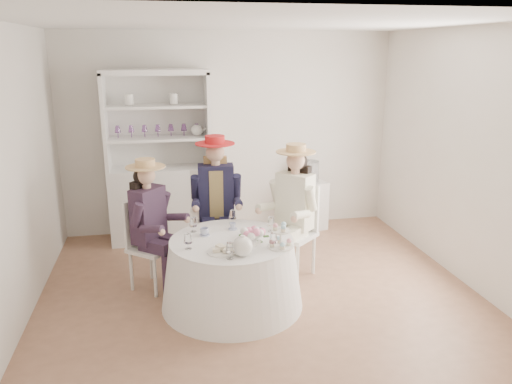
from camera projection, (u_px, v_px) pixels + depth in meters
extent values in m
plane|color=#885D44|center=(258.00, 289.00, 5.32)|extent=(4.50, 4.50, 0.00)
plane|color=white|center=(258.00, 22.00, 4.57)|extent=(4.50, 4.50, 0.00)
plane|color=silver|center=(229.00, 133.00, 6.83)|extent=(4.50, 0.00, 4.50)
plane|color=silver|center=(321.00, 238.00, 3.06)|extent=(4.50, 0.00, 4.50)
plane|color=silver|center=(16.00, 176.00, 4.53)|extent=(0.00, 4.50, 4.50)
plane|color=silver|center=(463.00, 157.00, 5.36)|extent=(0.00, 4.50, 4.50)
cone|color=white|center=(232.00, 273.00, 4.92)|extent=(1.40, 1.40, 0.67)
cylinder|color=white|center=(232.00, 241.00, 4.82)|extent=(1.20, 1.20, 0.02)
cube|color=silver|center=(162.00, 204.00, 6.60)|extent=(1.40, 0.93, 0.99)
cube|color=silver|center=(157.00, 119.00, 6.51)|extent=(1.24, 0.51, 1.21)
cube|color=silver|center=(155.00, 72.00, 6.13)|extent=(1.40, 0.93, 0.07)
cube|color=silver|center=(105.00, 122.00, 6.18)|extent=(0.22, 0.48, 1.21)
cube|color=silver|center=(207.00, 120.00, 6.42)|extent=(0.22, 0.48, 1.21)
cube|color=silver|center=(158.00, 138.00, 6.36)|extent=(1.30, 0.85, 0.03)
cube|color=silver|center=(156.00, 106.00, 6.25)|extent=(1.30, 0.85, 0.03)
sphere|color=white|center=(197.00, 130.00, 6.43)|extent=(0.15, 0.15, 0.15)
cube|color=silver|center=(307.00, 205.00, 7.07)|extent=(0.53, 0.53, 0.68)
cylinder|color=black|center=(308.00, 171.00, 6.94)|extent=(0.36, 0.36, 0.29)
cube|color=silver|center=(152.00, 248.00, 5.24)|extent=(0.56, 0.56, 0.04)
cylinder|color=silver|center=(155.00, 277.00, 5.09)|extent=(0.04, 0.04, 0.44)
cylinder|color=silver|center=(174.00, 266.00, 5.36)|extent=(0.04, 0.04, 0.44)
cylinder|color=silver|center=(131.00, 271.00, 5.24)|extent=(0.04, 0.04, 0.44)
cylinder|color=silver|center=(151.00, 260.00, 5.51)|extent=(0.04, 0.04, 0.44)
cube|color=silver|center=(137.00, 221.00, 5.24)|extent=(0.27, 0.31, 0.50)
cube|color=black|center=(148.00, 215.00, 5.14)|extent=(0.38, 0.40, 0.58)
cube|color=black|center=(155.00, 246.00, 5.08)|extent=(0.34, 0.32, 0.12)
cylinder|color=black|center=(167.00, 276.00, 5.10)|extent=(0.10, 0.10, 0.46)
cylinder|color=black|center=(137.00, 215.00, 4.93)|extent=(0.19, 0.18, 0.27)
cube|color=black|center=(166.00, 241.00, 5.24)|extent=(0.34, 0.32, 0.12)
cylinder|color=black|center=(178.00, 269.00, 5.25)|extent=(0.10, 0.10, 0.46)
cylinder|color=black|center=(164.00, 204.00, 5.28)|extent=(0.19, 0.18, 0.27)
cylinder|color=#D8A889|center=(147.00, 186.00, 5.06)|extent=(0.09, 0.09, 0.08)
sphere|color=#D8A889|center=(146.00, 175.00, 5.03)|extent=(0.19, 0.19, 0.19)
sphere|color=black|center=(143.00, 176.00, 5.05)|extent=(0.19, 0.19, 0.19)
cube|color=black|center=(141.00, 198.00, 5.13)|extent=(0.21, 0.24, 0.38)
cylinder|color=tan|center=(145.00, 167.00, 5.00)|extent=(0.40, 0.40, 0.01)
cylinder|color=tan|center=(145.00, 163.00, 4.99)|extent=(0.20, 0.20, 0.08)
cube|color=silver|center=(217.00, 227.00, 5.75)|extent=(0.47, 0.47, 0.04)
cylinder|color=silver|center=(202.00, 253.00, 5.63)|extent=(0.04, 0.04, 0.48)
cylinder|color=silver|center=(233.00, 252.00, 5.67)|extent=(0.04, 0.04, 0.48)
cylinder|color=silver|center=(202.00, 242.00, 5.97)|extent=(0.04, 0.04, 0.48)
cylinder|color=silver|center=(231.00, 241.00, 6.00)|extent=(0.04, 0.04, 0.48)
cube|color=silver|center=(216.00, 197.00, 5.85)|extent=(0.42, 0.07, 0.55)
cube|color=#1C1C38|center=(216.00, 192.00, 5.66)|extent=(0.41, 0.25, 0.64)
cube|color=tan|center=(216.00, 192.00, 5.66)|extent=(0.17, 0.25, 0.55)
cube|color=#1C1C38|center=(208.00, 224.00, 5.59)|extent=(0.17, 0.38, 0.13)
cylinder|color=#1C1C38|center=(209.00, 256.00, 5.53)|extent=(0.11, 0.11, 0.51)
cylinder|color=#1C1C38|center=(196.00, 187.00, 5.57)|extent=(0.11, 0.20, 0.30)
cube|color=#1C1C38|center=(226.00, 223.00, 5.61)|extent=(0.17, 0.38, 0.13)
cylinder|color=#1C1C38|center=(227.00, 255.00, 5.55)|extent=(0.11, 0.11, 0.51)
cylinder|color=#1C1C38|center=(236.00, 186.00, 5.62)|extent=(0.11, 0.20, 0.30)
cylinder|color=#D8A889|center=(215.00, 163.00, 5.56)|extent=(0.10, 0.10, 0.09)
sphere|color=#D8A889|center=(215.00, 152.00, 5.53)|extent=(0.21, 0.21, 0.21)
sphere|color=tan|center=(215.00, 153.00, 5.58)|extent=(0.21, 0.21, 0.21)
cube|color=tan|center=(215.00, 174.00, 5.69)|extent=(0.27, 0.11, 0.42)
cylinder|color=red|center=(215.00, 143.00, 5.50)|extent=(0.44, 0.44, 0.01)
cylinder|color=red|center=(215.00, 140.00, 5.49)|extent=(0.22, 0.22, 0.09)
cube|color=silver|center=(293.00, 235.00, 5.52)|extent=(0.60, 0.60, 0.04)
cylinder|color=silver|center=(271.00, 257.00, 5.56)|extent=(0.04, 0.04, 0.47)
cylinder|color=silver|center=(297.00, 264.00, 5.36)|extent=(0.04, 0.04, 0.47)
cylinder|color=silver|center=(288.00, 247.00, 5.82)|extent=(0.04, 0.04, 0.47)
cylinder|color=silver|center=(313.00, 254.00, 5.62)|extent=(0.04, 0.04, 0.47)
cube|color=silver|center=(303.00, 206.00, 5.59)|extent=(0.30, 0.32, 0.53)
cube|color=white|center=(295.00, 201.00, 5.43)|extent=(0.42, 0.43, 0.62)
cube|color=white|center=(279.00, 229.00, 5.46)|extent=(0.36, 0.35, 0.13)
cylinder|color=white|center=(271.00, 261.00, 5.43)|extent=(0.11, 0.11, 0.49)
cylinder|color=white|center=(276.00, 192.00, 5.50)|extent=(0.20, 0.20, 0.29)
cube|color=white|center=(294.00, 233.00, 5.35)|extent=(0.36, 0.35, 0.13)
cylinder|color=white|center=(286.00, 265.00, 5.32)|extent=(0.11, 0.11, 0.49)
cylinder|color=white|center=(310.00, 199.00, 5.25)|extent=(0.20, 0.20, 0.29)
cylinder|color=#D8A889|center=(295.00, 171.00, 5.34)|extent=(0.10, 0.10, 0.09)
sphere|color=#D8A889|center=(296.00, 161.00, 5.31)|extent=(0.20, 0.20, 0.20)
sphere|color=black|center=(298.00, 161.00, 5.35)|extent=(0.20, 0.20, 0.20)
cube|color=black|center=(299.00, 183.00, 5.45)|extent=(0.23, 0.25, 0.40)
cylinder|color=tan|center=(296.00, 152.00, 5.28)|extent=(0.43, 0.43, 0.01)
cylinder|color=tan|center=(296.00, 148.00, 5.27)|extent=(0.21, 0.21, 0.09)
cube|color=silver|center=(203.00, 206.00, 6.61)|extent=(0.54, 0.54, 0.04)
cylinder|color=silver|center=(219.00, 220.00, 6.80)|extent=(0.04, 0.04, 0.45)
cylinder|color=silver|center=(196.00, 218.00, 6.87)|extent=(0.04, 0.04, 0.45)
cylinder|color=silver|center=(212.00, 228.00, 6.49)|extent=(0.04, 0.04, 0.45)
cylinder|color=silver|center=(188.00, 226.00, 6.56)|extent=(0.04, 0.04, 0.45)
cube|color=silver|center=(198.00, 190.00, 6.37)|extent=(0.37, 0.18, 0.51)
imported|color=white|center=(205.00, 232.00, 4.92)|extent=(0.10, 0.10, 0.07)
imported|color=white|center=(233.00, 226.00, 5.09)|extent=(0.09, 0.09, 0.06)
imported|color=white|center=(259.00, 232.00, 4.93)|extent=(0.10, 0.10, 0.06)
imported|color=white|center=(253.00, 235.00, 4.87)|extent=(0.28, 0.28, 0.06)
sphere|color=pink|center=(260.00, 232.00, 4.73)|extent=(0.08, 0.08, 0.08)
sphere|color=white|center=(258.00, 231.00, 4.77)|extent=(0.08, 0.08, 0.08)
sphere|color=pink|center=(254.00, 230.00, 4.78)|extent=(0.08, 0.08, 0.08)
sphere|color=white|center=(250.00, 231.00, 4.78)|extent=(0.08, 0.08, 0.08)
sphere|color=pink|center=(247.00, 232.00, 4.75)|extent=(0.08, 0.08, 0.08)
sphere|color=white|center=(247.00, 233.00, 4.71)|extent=(0.08, 0.08, 0.08)
sphere|color=pink|center=(249.00, 235.00, 4.67)|extent=(0.08, 0.08, 0.08)
sphere|color=white|center=(253.00, 235.00, 4.66)|extent=(0.08, 0.08, 0.08)
sphere|color=pink|center=(257.00, 235.00, 4.66)|extent=(0.08, 0.08, 0.08)
sphere|color=white|center=(260.00, 234.00, 4.69)|extent=(0.08, 0.08, 0.08)
sphere|color=white|center=(243.00, 246.00, 4.44)|extent=(0.19, 0.19, 0.19)
cylinder|color=white|center=(255.00, 244.00, 4.46)|extent=(0.11, 0.03, 0.09)
cylinder|color=white|center=(243.00, 237.00, 4.41)|extent=(0.04, 0.04, 0.02)
cylinder|color=white|center=(222.00, 252.00, 4.52)|extent=(0.28, 0.28, 0.01)
cube|color=beige|center=(216.00, 250.00, 4.49)|extent=(0.06, 0.04, 0.03)
cube|color=beige|center=(222.00, 248.00, 4.51)|extent=(0.07, 0.06, 0.03)
cube|color=beige|center=(228.00, 248.00, 4.54)|extent=(0.08, 0.07, 0.03)
cube|color=beige|center=(219.00, 246.00, 4.55)|extent=(0.07, 0.07, 0.03)
cube|color=beige|center=(226.00, 250.00, 4.48)|extent=(0.07, 0.08, 0.03)
cylinder|color=white|center=(280.00, 247.00, 4.64)|extent=(0.24, 0.24, 0.01)
cylinder|color=white|center=(281.00, 239.00, 4.62)|extent=(0.02, 0.02, 0.16)
cylinder|color=white|center=(281.00, 231.00, 4.59)|extent=(0.18, 0.18, 0.01)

